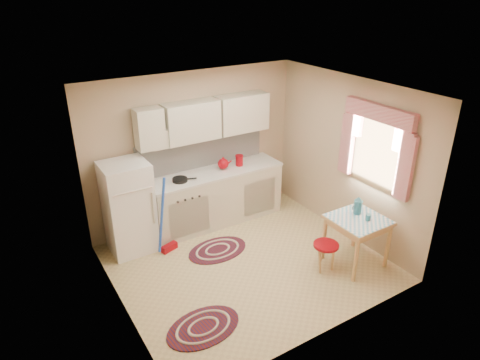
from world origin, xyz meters
name	(u,v)px	position (x,y,z in m)	size (l,w,h in m)	color
room_shell	(248,153)	(0.16, 0.24, 1.60)	(3.64, 3.60, 2.52)	#CDBB83
fridge	(129,208)	(-1.27, 1.25, 0.70)	(0.65, 0.60, 1.40)	white
broom	(167,216)	(-0.82, 0.90, 0.60)	(0.28, 0.12, 1.20)	blue
base_cabinets	(216,198)	(0.21, 1.30, 0.44)	(2.25, 0.60, 0.88)	beige
countertop	(215,172)	(0.21, 1.30, 0.90)	(2.27, 0.62, 0.04)	silver
frying_pan	(180,180)	(-0.43, 1.25, 0.94)	(0.23, 0.23, 0.05)	black
red_kettle	(223,164)	(0.36, 1.30, 1.02)	(0.20, 0.18, 0.20)	#92050F
red_canister	(239,161)	(0.67, 1.30, 1.00)	(0.12, 0.12, 0.16)	#92050F
table	(356,241)	(1.32, -0.78, 0.36)	(0.72, 0.72, 0.72)	tan
stool	(325,257)	(0.85, -0.69, 0.21)	(0.35, 0.35, 0.42)	#92050F
coffee_pot	(358,205)	(1.41, -0.66, 0.86)	(0.14, 0.12, 0.28)	teal
mug	(368,218)	(1.39, -0.88, 0.77)	(0.07, 0.07, 0.10)	teal
rug_center	(218,250)	(-0.21, 0.51, 0.01)	(0.94, 0.63, 0.02)	maroon
rug_left	(203,327)	(-1.13, -0.80, 0.01)	(0.93, 0.62, 0.02)	maroon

